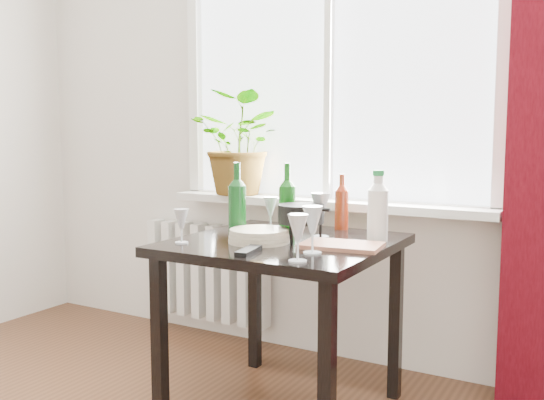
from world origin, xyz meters
The scene contains 18 objects.
window centered at (0.00, 2.22, 1.60)m, with size 1.72×0.08×1.62m.
windowsill centered at (0.00, 2.15, 0.82)m, with size 1.72×0.20×0.04m.
radiator centered at (-0.75, 2.18, 0.38)m, with size 0.80×0.10×0.55m.
table centered at (0.10, 1.55, 0.65)m, with size 0.85×0.85×0.74m.
potted_plant centered at (-0.48, 2.14, 1.12)m, with size 0.50×0.43×0.55m, color #256D1D.
wine_bottle_left centered at (-0.11, 1.52, 0.90)m, with size 0.08×0.08×0.32m, color #0C3E12, non-canonical shape.
wine_bottle_right centered at (0.04, 1.69, 0.90)m, with size 0.07×0.07×0.31m, color #0E490F, non-canonical shape.
bottle_amber centered at (0.20, 1.92, 0.87)m, with size 0.06×0.06×0.26m, color maroon, non-canonical shape.
cleaning_bottle centered at (0.44, 1.72, 0.89)m, with size 0.08×0.08×0.29m, color silver, non-canonical shape.
wineglass_front_right centered at (0.32, 1.35, 0.83)m, with size 0.08×0.08×0.18m, color silver, non-canonical shape.
wineglass_far_right centered at (0.34, 1.20, 0.83)m, with size 0.07×0.07×0.17m, color silver, non-canonical shape.
wineglass_back_center centered at (0.20, 1.68, 0.84)m, with size 0.08×0.08×0.20m, color #B0B6BE, non-canonical shape.
wineglass_back_left centered at (-0.08, 1.75, 0.82)m, with size 0.06×0.06×0.15m, color silver, non-canonical shape.
wineglass_front_left centered at (-0.22, 1.28, 0.81)m, with size 0.06×0.06×0.14m, color silver, non-canonical shape.
plate_stack centered at (0.04, 1.45, 0.77)m, with size 0.25×0.25×0.05m, color beige.
fondue_pot centered at (0.16, 1.58, 0.81)m, with size 0.22×0.19×0.15m, color black, non-canonical shape.
tv_remote centered at (0.12, 1.24, 0.75)m, with size 0.05×0.16×0.02m, color black.
cutting_board centered at (0.37, 1.52, 0.75)m, with size 0.31×0.20×0.02m, color #9A5E45.
Camera 1 is at (1.28, -0.62, 1.18)m, focal length 40.00 mm.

